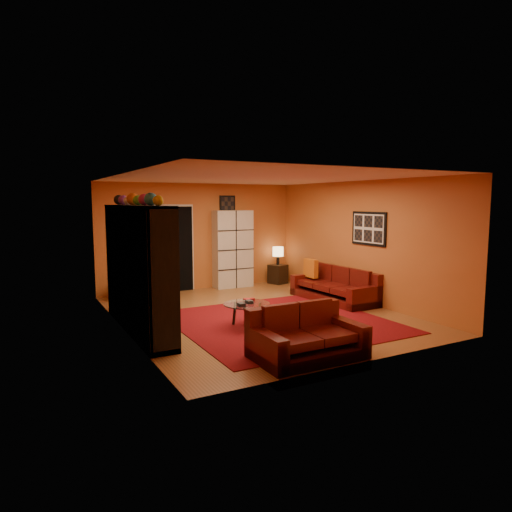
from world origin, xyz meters
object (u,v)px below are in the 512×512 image
entertainment_unit (138,269)px  side_table (278,274)px  bowl_chair (127,287)px  storage_cabinet (233,249)px  table_lamp (278,252)px  tv (139,271)px  coffee_table (247,306)px  loveseat (304,336)px  sofa (337,287)px

entertainment_unit → side_table: bearing=31.7°
entertainment_unit → bowl_chair: 2.64m
storage_cabinet → table_lamp: size_ratio=4.10×
tv → coffee_table: size_ratio=1.14×
tv → table_lamp: tv is taller
storage_cabinet → table_lamp: bearing=-4.3°
tv → loveseat: (1.66, -2.50, -0.70)m
table_lamp → storage_cabinet: bearing=174.6°
side_table → entertainment_unit: bearing=-148.3°
loveseat → sofa: bearing=-44.9°
loveseat → bowl_chair: 5.10m
storage_cabinet → side_table: (1.27, -0.12, -0.72)m
entertainment_unit → loveseat: 3.06m
loveseat → table_lamp: table_lamp is taller
tv → storage_cabinet: 4.07m
coffee_table → storage_cabinet: storage_cabinet is taller
entertainment_unit → loveseat: (1.71, -2.42, -0.77)m
tv → sofa: size_ratio=0.43×
tv → bowl_chair: 2.53m
bowl_chair → tv: bearing=-97.2°
loveseat → bowl_chair: bearing=15.5°
coffee_table → loveseat: bearing=-89.5°
loveseat → side_table: 5.74m
sofa → side_table: 2.40m
sofa → loveseat: 3.81m
table_lamp → sofa: bearing=-88.4°
loveseat → coffee_table: size_ratio=1.88×
bowl_chair → loveseat: bearing=-74.6°
tv → table_lamp: bearing=-58.8°
tv → sofa: 4.42m
loveseat → storage_cabinet: (1.36, 5.22, 0.68)m
tv → storage_cabinet: storage_cabinet is taller
entertainment_unit → table_lamp: (4.34, 2.68, -0.22)m
coffee_table → side_table: 4.28m
sofa → loveseat: same height
coffee_table → sofa: bearing=19.5°
storage_cabinet → bowl_chair: 2.82m
entertainment_unit → storage_cabinet: entertainment_unit is taller
loveseat → storage_cabinet: size_ratio=0.78×
coffee_table → storage_cabinet: (1.38, 3.48, 0.60)m
storage_cabinet → coffee_table: bearing=-110.5°
tv → side_table: (4.29, 2.60, -0.74)m
tv → storage_cabinet: size_ratio=0.48×
sofa → table_lamp: table_lamp is taller
sofa → storage_cabinet: bearing=115.5°
entertainment_unit → bowl_chair: entertainment_unit is taller
entertainment_unit → side_table: size_ratio=6.00×
bowl_chair → sofa: bearing=-28.7°
sofa → storage_cabinet: 2.93m
tv → bowl_chair: bearing=-7.2°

